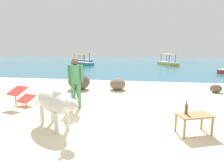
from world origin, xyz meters
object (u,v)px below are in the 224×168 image
Objects in this scene: boat_blue at (84,60)px; person_standing at (76,79)px; boat_yellow at (168,63)px; deck_chair_far at (22,95)px; cow at (54,102)px; bottle at (186,109)px; boat_teal at (82,62)px; low_bench_table at (194,118)px.

person_standing is at bearing 154.17° from boat_blue.
deck_chair_far is at bearing 139.75° from boat_yellow.
bottle is at bearing 41.51° from cow.
boat_yellow is 12.18m from boat_blue.
boat_teal reaches higher than cow.
low_bench_table is at bearing 41.01° from cow.
deck_chair_far is 17.75m from boat_teal.
boat_teal is at bearing -163.46° from person_standing.
boat_teal and boat_blue have the same top height.
bottle reaches higher than deck_chair_far.
bottle is 20.52m from boat_teal.
boat_yellow is at bearing -2.27° from deck_chair_far.
boat_yellow reaches higher than cow.
person_standing is 18.09m from boat_teal.
cow is 1.83× the size of low_bench_table.
boat_yellow is at bearing 48.73° from boat_teal.
boat_blue reaches higher than deck_chair_far.
boat_teal is at bearing 143.68° from cow.
low_bench_table is at bearing -24.14° from boat_teal.
boat_blue is at bearing 143.52° from cow.
low_bench_table is (3.24, 0.21, -0.27)m from cow.
person_standing reaches higher than boat_teal.
deck_chair_far is (-4.95, 1.26, -0.18)m from bottle.
low_bench_table is 20.15m from boat_yellow.
cow is 0.41× the size of boat_yellow.
boat_blue is (-5.09, 22.39, -0.13)m from deck_chair_far.
person_standing reaches higher than cow.
person_standing is (-3.12, 1.40, 0.38)m from bottle.
low_bench_table is 0.25× the size of boat_teal.
boat_teal reaches higher than bottle.
low_bench_table is at bearing 65.59° from person_standing.
cow is at bearing 153.18° from boat_blue.
low_bench_table is 20.60m from boat_teal.
boat_blue is (-11.65, 3.56, 0.00)m from boat_yellow.
bottle is at bearing -87.29° from deck_chair_far.
boat_yellow is at bearing 85.39° from bottle.
person_standing reaches higher than low_bench_table.
boat_teal reaches higher than low_bench_table.
boat_yellow is 1.09× the size of boat_teal.
cow is at bearing 162.03° from low_bench_table.
person_standing is (1.83, 0.14, 0.56)m from deck_chair_far.
low_bench_table is 0.26m from bottle.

